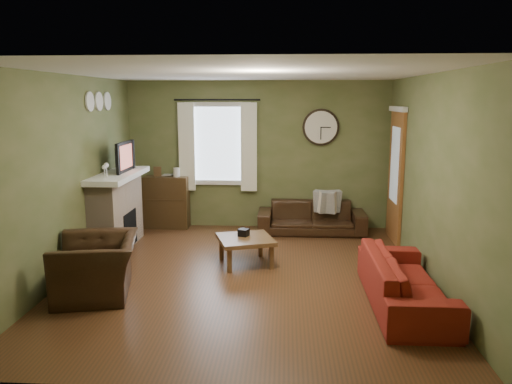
# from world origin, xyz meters

# --- Properties ---
(floor) EXTENTS (4.60, 5.20, 0.00)m
(floor) POSITION_xyz_m (0.00, 0.00, 0.00)
(floor) COLOR #4D2E1A
(floor) RESTS_ON ground
(ceiling) EXTENTS (4.60, 5.20, 0.00)m
(ceiling) POSITION_xyz_m (0.00, 0.00, 2.60)
(ceiling) COLOR white
(ceiling) RESTS_ON ground
(wall_left) EXTENTS (0.00, 5.20, 2.60)m
(wall_left) POSITION_xyz_m (-2.30, 0.00, 1.30)
(wall_left) COLOR #5B6439
(wall_left) RESTS_ON ground
(wall_right) EXTENTS (0.00, 5.20, 2.60)m
(wall_right) POSITION_xyz_m (2.30, 0.00, 1.30)
(wall_right) COLOR #5B6439
(wall_right) RESTS_ON ground
(wall_back) EXTENTS (4.60, 0.00, 2.60)m
(wall_back) POSITION_xyz_m (0.00, 2.60, 1.30)
(wall_back) COLOR #5B6439
(wall_back) RESTS_ON ground
(wall_front) EXTENTS (4.60, 0.00, 2.60)m
(wall_front) POSITION_xyz_m (0.00, -2.60, 1.30)
(wall_front) COLOR #5B6439
(wall_front) RESTS_ON ground
(fireplace) EXTENTS (0.40, 1.40, 1.10)m
(fireplace) POSITION_xyz_m (-2.10, 1.15, 0.55)
(fireplace) COLOR tan
(fireplace) RESTS_ON floor
(firebox) EXTENTS (0.04, 0.60, 0.55)m
(firebox) POSITION_xyz_m (-1.91, 1.15, 0.30)
(firebox) COLOR black
(firebox) RESTS_ON fireplace
(mantel) EXTENTS (0.58, 1.60, 0.08)m
(mantel) POSITION_xyz_m (-2.07, 1.15, 1.14)
(mantel) COLOR white
(mantel) RESTS_ON fireplace
(tv) EXTENTS (0.08, 0.60, 0.35)m
(tv) POSITION_xyz_m (-2.05, 1.30, 1.35)
(tv) COLOR black
(tv) RESTS_ON mantel
(tv_screen) EXTENTS (0.02, 0.62, 0.36)m
(tv_screen) POSITION_xyz_m (-1.97, 1.30, 1.41)
(tv_screen) COLOR #994C3F
(tv_screen) RESTS_ON mantel
(medallion_left) EXTENTS (0.28, 0.28, 0.03)m
(medallion_left) POSITION_xyz_m (-2.28, 0.80, 2.25)
(medallion_left) COLOR white
(medallion_left) RESTS_ON wall_left
(medallion_mid) EXTENTS (0.28, 0.28, 0.03)m
(medallion_mid) POSITION_xyz_m (-2.28, 1.15, 2.25)
(medallion_mid) COLOR white
(medallion_mid) RESTS_ON wall_left
(medallion_right) EXTENTS (0.28, 0.28, 0.03)m
(medallion_right) POSITION_xyz_m (-2.28, 1.50, 2.25)
(medallion_right) COLOR white
(medallion_right) RESTS_ON wall_left
(window_pane) EXTENTS (1.00, 0.02, 1.30)m
(window_pane) POSITION_xyz_m (-0.70, 2.58, 1.50)
(window_pane) COLOR silver
(window_pane) RESTS_ON wall_back
(curtain_rod) EXTENTS (0.03, 0.03, 1.50)m
(curtain_rod) POSITION_xyz_m (-0.70, 2.48, 2.27)
(curtain_rod) COLOR black
(curtain_rod) RESTS_ON wall_back
(curtain_left) EXTENTS (0.28, 0.04, 1.55)m
(curtain_left) POSITION_xyz_m (-1.25, 2.48, 1.45)
(curtain_left) COLOR white
(curtain_left) RESTS_ON wall_back
(curtain_right) EXTENTS (0.28, 0.04, 1.55)m
(curtain_right) POSITION_xyz_m (-0.15, 2.48, 1.45)
(curtain_right) COLOR white
(curtain_right) RESTS_ON wall_back
(wall_clock) EXTENTS (0.64, 0.06, 0.64)m
(wall_clock) POSITION_xyz_m (1.10, 2.55, 1.80)
(wall_clock) COLOR white
(wall_clock) RESTS_ON wall_back
(door) EXTENTS (0.05, 0.90, 2.10)m
(door) POSITION_xyz_m (2.27, 1.85, 1.05)
(door) COLOR brown
(door) RESTS_ON floor
(bookshelf) EXTENTS (0.78, 0.33, 0.93)m
(bookshelf) POSITION_xyz_m (-1.62, 2.41, 0.47)
(bookshelf) COLOR #3B2A15
(bookshelf) RESTS_ON floor
(book) EXTENTS (0.19, 0.25, 0.02)m
(book) POSITION_xyz_m (-1.70, 2.55, 0.96)
(book) COLOR brown
(book) RESTS_ON bookshelf
(sofa_brown) EXTENTS (1.84, 0.72, 0.54)m
(sofa_brown) POSITION_xyz_m (0.95, 2.22, 0.27)
(sofa_brown) COLOR black
(sofa_brown) RESTS_ON floor
(pillow_left) EXTENTS (0.40, 0.24, 0.38)m
(pillow_left) POSITION_xyz_m (1.26, 2.22, 0.55)
(pillow_left) COLOR #949593
(pillow_left) RESTS_ON sofa_brown
(pillow_right) EXTENTS (0.40, 0.26, 0.38)m
(pillow_right) POSITION_xyz_m (1.18, 2.21, 0.55)
(pillow_right) COLOR #949593
(pillow_right) RESTS_ON sofa_brown
(sofa_red) EXTENTS (0.76, 1.95, 0.57)m
(sofa_red) POSITION_xyz_m (1.84, -0.81, 0.29)
(sofa_red) COLOR maroon
(sofa_red) RESTS_ON floor
(armchair) EXTENTS (1.14, 1.24, 0.69)m
(armchair) POSITION_xyz_m (-1.71, -0.72, 0.34)
(armchair) COLOR black
(armchair) RESTS_ON floor
(coffee_table) EXTENTS (0.91, 0.91, 0.39)m
(coffee_table) POSITION_xyz_m (-0.05, 0.48, 0.19)
(coffee_table) COLOR brown
(coffee_table) RESTS_ON floor
(tissue_box) EXTENTS (0.17, 0.17, 0.10)m
(tissue_box) POSITION_xyz_m (-0.08, 0.56, 0.40)
(tissue_box) COLOR black
(tissue_box) RESTS_ON coffee_table
(wine_glass_a) EXTENTS (0.07, 0.07, 0.19)m
(wine_glass_a) POSITION_xyz_m (-2.05, 0.60, 1.28)
(wine_glass_a) COLOR white
(wine_glass_a) RESTS_ON mantel
(wine_glass_b) EXTENTS (0.07, 0.07, 0.21)m
(wine_glass_b) POSITION_xyz_m (-2.05, 0.68, 1.29)
(wine_glass_b) COLOR white
(wine_glass_b) RESTS_ON mantel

